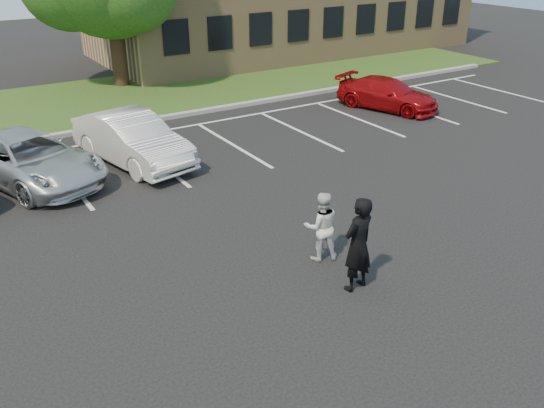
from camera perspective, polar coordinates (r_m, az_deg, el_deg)
The scene contains 9 objects.
ground_plane at distance 12.46m, azimuth 2.47°, elevation -6.88°, with size 90.00×90.00×0.00m, color black.
curb at distance 22.48m, azimuth -15.27°, elevation 7.49°, with size 40.00×0.30×0.15m, color gray.
grass_strip at distance 26.20m, azimuth -18.04°, elevation 9.55°, with size 44.00×8.00×0.08m, color #244510.
stall_lines at distance 20.21m, azimuth -8.75°, elevation 5.91°, with size 34.00×5.36×0.01m.
man_black_suit at distance 11.59m, azimuth 8.51°, elevation -3.99°, with size 0.74×0.49×2.03m, color black.
man_white_shirt at distance 12.65m, azimuth 4.90°, elevation -2.22°, with size 0.78×0.61×1.61m, color silver.
car_silver_minivan at distance 18.03m, azimuth -22.95°, elevation 4.13°, with size 2.38×5.17×1.44m, color silver.
car_white_sedan at distance 18.56m, azimuth -13.69°, elevation 6.25°, with size 1.66×4.77×1.57m, color silver.
car_red_compact at distance 24.47m, azimuth 11.36°, elevation 10.64°, with size 1.73×4.27×1.24m, color #970A0D.
Camera 1 is at (-6.07, -8.62, 6.65)m, focal length 38.00 mm.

